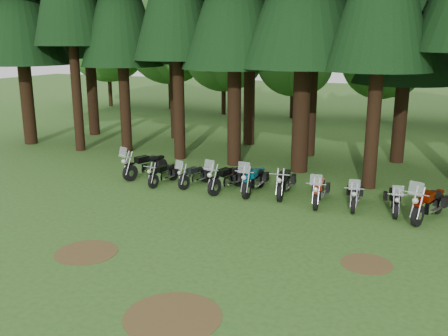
# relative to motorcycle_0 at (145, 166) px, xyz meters

# --- Properties ---
(ground) EXTENTS (120.00, 120.00, 0.00)m
(ground) POSITION_rel_motorcycle_0_xyz_m (5.89, -5.62, -0.52)
(ground) COLOR #2D551F
(ground) RESTS_ON ground
(decid_0) EXTENTS (8.00, 7.78, 10.00)m
(decid_0) POSITION_rel_motorcycle_0_xyz_m (-16.21, 19.64, 5.38)
(decid_0) COLOR black
(decid_0) RESTS_ON ground
(decid_1) EXTENTS (7.91, 7.69, 9.88)m
(decid_1) POSITION_rel_motorcycle_0_xyz_m (-10.10, 20.14, 5.31)
(decid_1) COLOR black
(decid_1) RESTS_ON ground
(decid_2) EXTENTS (6.72, 6.53, 8.40)m
(decid_2) POSITION_rel_motorcycle_0_xyz_m (-4.55, 19.16, 4.44)
(decid_2) COLOR black
(decid_2) RESTS_ON ground
(decid_3) EXTENTS (6.12, 5.95, 7.65)m
(decid_3) POSITION_rel_motorcycle_0_xyz_m (1.17, 19.51, 3.99)
(decid_3) COLOR black
(decid_3) RESTS_ON ground
(decid_4) EXTENTS (5.93, 5.76, 7.41)m
(decid_4) POSITION_rel_motorcycle_0_xyz_m (7.46, 20.70, 3.85)
(decid_4) COLOR black
(decid_4) RESTS_ON ground
(dirt_patch_0) EXTENTS (1.80, 1.80, 0.01)m
(dirt_patch_0) POSITION_rel_motorcycle_0_xyz_m (2.89, -7.62, -0.51)
(dirt_patch_0) COLOR #4C3D1E
(dirt_patch_0) RESTS_ON ground
(dirt_patch_1) EXTENTS (1.40, 1.40, 0.01)m
(dirt_patch_1) POSITION_rel_motorcycle_0_xyz_m (10.39, -5.12, -0.51)
(dirt_patch_1) COLOR #4C3D1E
(dirt_patch_1) RESTS_ON ground
(dirt_patch_2) EXTENTS (2.20, 2.20, 0.01)m
(dirt_patch_2) POSITION_rel_motorcycle_0_xyz_m (6.89, -9.62, -0.51)
(dirt_patch_2) COLOR #4C3D1E
(dirt_patch_2) RESTS_ON ground
(motorcycle_0) EXTENTS (1.07, 2.43, 1.55)m
(motorcycle_0) POSITION_rel_motorcycle_0_xyz_m (0.00, 0.00, 0.00)
(motorcycle_0) COLOR black
(motorcycle_0) RESTS_ON ground
(motorcycle_1) EXTENTS (0.37, 1.99, 0.81)m
(motorcycle_1) POSITION_rel_motorcycle_0_xyz_m (1.30, -0.61, -0.11)
(motorcycle_1) COLOR black
(motorcycle_1) RESTS_ON ground
(motorcycle_2) EXTENTS (0.73, 2.02, 1.28)m
(motorcycle_2) POSITION_rel_motorcycle_0_xyz_m (2.64, -0.31, -0.09)
(motorcycle_2) COLOR black
(motorcycle_2) RESTS_ON ground
(motorcycle_3) EXTENTS (0.83, 2.39, 1.51)m
(motorcycle_3) POSITION_rel_motorcycle_0_xyz_m (4.15, -0.43, -0.01)
(motorcycle_3) COLOR black
(motorcycle_3) RESTS_ON ground
(motorcycle_4) EXTENTS (0.45, 2.42, 1.53)m
(motorcycle_4) POSITION_rel_motorcycle_0_xyz_m (5.24, -0.23, -0.01)
(motorcycle_4) COLOR black
(motorcycle_4) RESTS_ON ground
(motorcycle_5) EXTENTS (0.46, 2.35, 0.96)m
(motorcycle_5) POSITION_rel_motorcycle_0_xyz_m (6.42, -0.03, -0.03)
(motorcycle_5) COLOR black
(motorcycle_5) RESTS_ON ground
(motorcycle_6) EXTENTS (0.53, 2.23, 1.40)m
(motorcycle_6) POSITION_rel_motorcycle_0_xyz_m (7.93, -0.53, -0.05)
(motorcycle_6) COLOR black
(motorcycle_6) RESTS_ON ground
(motorcycle_7) EXTENTS (0.54, 2.09, 1.31)m
(motorcycle_7) POSITION_rel_motorcycle_0_xyz_m (9.21, -0.39, -0.08)
(motorcycle_7) COLOR black
(motorcycle_7) RESTS_ON ground
(motorcycle_8) EXTENTS (0.63, 2.00, 1.26)m
(motorcycle_8) POSITION_rel_motorcycle_0_xyz_m (10.58, -0.42, -0.10)
(motorcycle_8) COLOR black
(motorcycle_8) RESTS_ON ground
(motorcycle_9) EXTENTS (1.13, 2.47, 1.58)m
(motorcycle_9) POSITION_rel_motorcycle_0_xyz_m (11.72, -0.71, 0.01)
(motorcycle_9) COLOR black
(motorcycle_9) RESTS_ON ground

